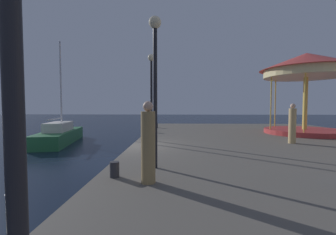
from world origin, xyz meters
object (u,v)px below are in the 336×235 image
(bollard_south, at_px, (152,130))
(sailboat_green, at_px, (59,135))
(carousel, at_px, (306,74))
(lamp_post_mid_promenade, at_px, (155,65))
(bollard_center, at_px, (156,125))
(lamp_post_far_end, at_px, (151,82))
(person_mid_promenade, at_px, (292,125))
(person_far_corner, at_px, (148,145))
(bollard_north, at_px, (115,169))

(bollard_south, bearing_deg, sailboat_green, 179.08)
(carousel, distance_m, lamp_post_mid_promenade, 12.55)
(bollard_south, relative_size, bollard_center, 1.00)
(lamp_post_far_end, height_order, person_mid_promenade, lamp_post_far_end)
(sailboat_green, relative_size, person_far_corner, 3.76)
(bollard_north, relative_size, person_mid_promenade, 0.20)
(carousel, bearing_deg, lamp_post_far_end, -161.00)
(sailboat_green, distance_m, bollard_south, 6.61)
(bollard_south, distance_m, bollard_north, 9.84)
(carousel, height_order, bollard_north, carousel)
(carousel, bearing_deg, sailboat_green, 178.46)
(lamp_post_far_end, bearing_deg, person_mid_promenade, -4.67)
(carousel, xyz_separation_m, bollard_center, (-10.15, 3.68, -3.75))
(person_mid_promenade, bearing_deg, lamp_post_mid_promenade, -143.66)
(person_far_corner, bearing_deg, bollard_center, 94.21)
(carousel, height_order, lamp_post_mid_promenade, carousel)
(lamp_post_mid_promenade, distance_m, person_mid_promenade, 8.10)
(lamp_post_far_end, xyz_separation_m, person_mid_promenade, (6.99, -0.57, -2.15))
(carousel, xyz_separation_m, person_far_corner, (-9.15, -9.88, -3.03))
(lamp_post_far_end, bearing_deg, carousel, 19.00)
(sailboat_green, distance_m, carousel, 17.30)
(carousel, bearing_deg, person_far_corner, -132.80)
(carousel, bearing_deg, bollard_south, 178.05)
(sailboat_green, xyz_separation_m, carousel, (16.79, -0.45, 4.15))
(bollard_center, relative_size, person_mid_promenade, 0.20)
(sailboat_green, height_order, person_far_corner, sailboat_green)
(lamp_post_far_end, relative_size, person_mid_promenade, 2.31)
(sailboat_green, distance_m, bollard_north, 12.00)
(lamp_post_far_end, bearing_deg, person_far_corner, -84.42)
(carousel, height_order, lamp_post_far_end, carousel)
(carousel, xyz_separation_m, bollard_south, (-10.19, 0.35, -3.75))
(person_far_corner, bearing_deg, sailboat_green, 126.44)
(lamp_post_mid_promenade, xyz_separation_m, person_far_corner, (-0.05, -1.30, -2.09))
(lamp_post_mid_promenade, distance_m, bollard_center, 12.62)
(bollard_south, relative_size, bollard_north, 1.00)
(carousel, relative_size, person_far_corner, 2.96)
(carousel, relative_size, lamp_post_far_end, 1.27)
(lamp_post_far_end, relative_size, bollard_center, 11.31)
(bollard_north, xyz_separation_m, person_mid_promenade, (7.28, 5.55, 0.72))
(carousel, distance_m, person_far_corner, 13.81)
(lamp_post_mid_promenade, bearing_deg, bollard_north, -136.85)
(carousel, bearing_deg, bollard_north, -136.71)
(bollard_center, bearing_deg, lamp_post_far_end, -87.06)
(person_far_corner, distance_m, person_mid_promenade, 8.70)
(bollard_south, relative_size, person_mid_promenade, 0.20)
(bollard_north, distance_m, person_far_corner, 1.23)
(carousel, relative_size, bollard_center, 14.37)
(bollard_center, bearing_deg, bollard_south, -90.61)
(bollard_center, height_order, person_far_corner, person_far_corner)
(carousel, xyz_separation_m, lamp_post_far_end, (-9.79, -3.37, -0.87))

